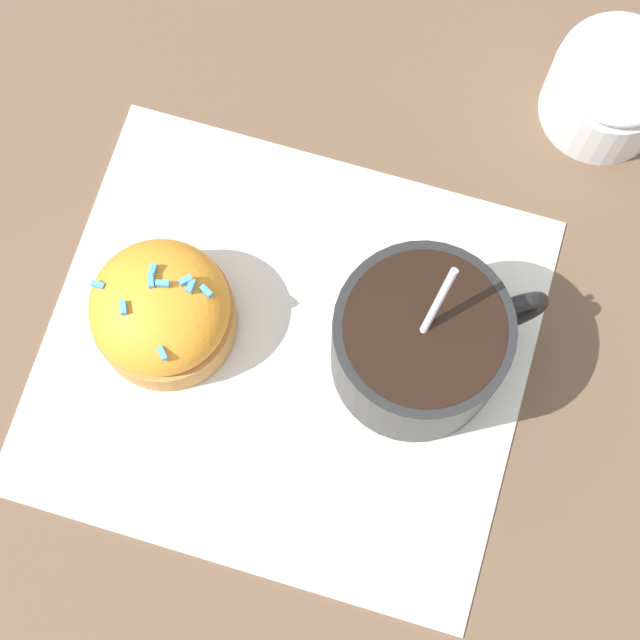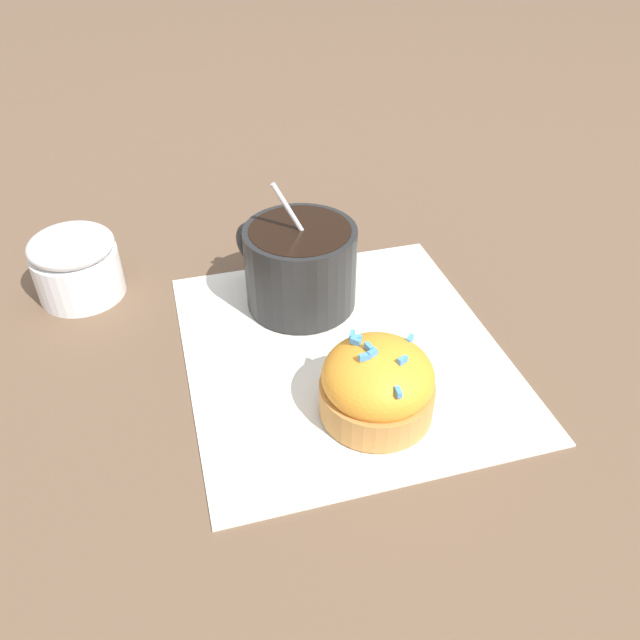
% 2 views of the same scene
% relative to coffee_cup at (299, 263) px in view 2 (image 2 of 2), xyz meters
% --- Properties ---
extents(ground_plane, '(3.00, 3.00, 0.00)m').
position_rel_coffee_cup_xyz_m(ground_plane, '(-0.07, -0.01, -0.04)').
color(ground_plane, brown).
extents(paper_napkin, '(0.28, 0.25, 0.00)m').
position_rel_coffee_cup_xyz_m(paper_napkin, '(-0.07, -0.01, -0.04)').
color(paper_napkin, white).
rests_on(paper_napkin, ground_plane).
extents(coffee_cup, '(0.11, 0.09, 0.11)m').
position_rel_coffee_cup_xyz_m(coffee_cup, '(0.00, 0.00, 0.00)').
color(coffee_cup, black).
rests_on(coffee_cup, paper_napkin).
extents(frosted_pastry, '(0.08, 0.08, 0.06)m').
position_rel_coffee_cup_xyz_m(frosted_pastry, '(-0.14, -0.01, -0.01)').
color(frosted_pastry, '#C18442').
rests_on(frosted_pastry, paper_napkin).
extents(sugar_bowl, '(0.07, 0.07, 0.06)m').
position_rel_coffee_cup_xyz_m(sugar_bowl, '(0.07, 0.18, -0.01)').
color(sugar_bowl, white).
rests_on(sugar_bowl, ground_plane).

